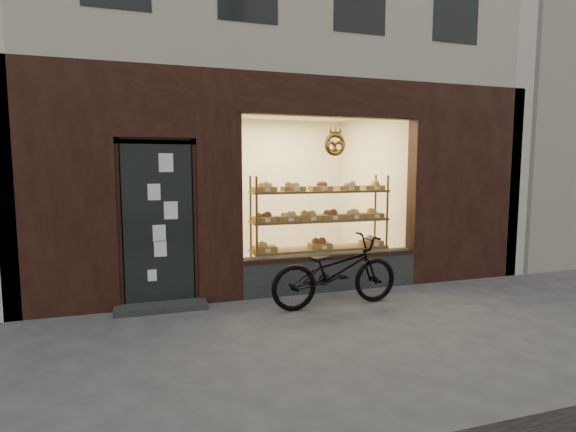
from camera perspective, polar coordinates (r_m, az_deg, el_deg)
name	(u,v)px	position (r m, az deg, el deg)	size (l,w,h in m)	color
ground	(372,347)	(4.85, 10.61, -16.07)	(90.00, 90.00, 0.00)	#393939
display_shelf	(320,227)	(7.05, 4.11, -1.37)	(2.20, 0.45, 1.70)	brown
bicycle	(335,271)	(5.98, 6.05, -6.98)	(0.62, 1.78, 0.94)	black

